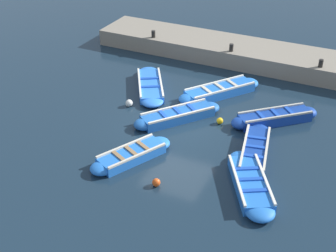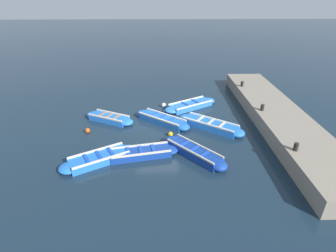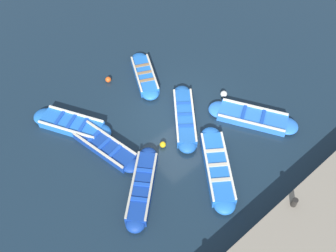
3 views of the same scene
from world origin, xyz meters
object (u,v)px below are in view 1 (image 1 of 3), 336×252
Objects in this scene: bollard_north at (153,34)px; buoy_white_drifting at (156,182)px; boat_drifting at (178,116)px; boat_outer_right at (220,91)px; boat_near_quay at (250,183)px; buoy_orange_near at (220,121)px; bollard_mid_south at (321,63)px; boat_centre at (275,118)px; buoy_yellow_far at (129,103)px; boat_outer_left at (150,86)px; bollard_mid_north at (231,48)px; boat_tucked at (255,151)px; boat_stern_in at (131,155)px.

bollard_north reaches higher than buoy_white_drifting.
boat_drifting is 0.91× the size of boat_outer_right.
boat_near_quay is 4.73m from boat_drifting.
bollard_north reaches higher than boat_outer_right.
buoy_white_drifting is (6.68, 0.36, -0.07)m from boat_outer_right.
buoy_orange_near is (2.23, 0.84, -0.07)m from boat_outer_right.
bollard_mid_south is at bearing 161.61° from buoy_white_drifting.
boat_centre reaches higher than buoy_white_drifting.
bollard_north is at bearing -122.20° from boat_outer_right.
buoy_yellow_far is at bearing -115.73° from boat_near_quay.
boat_drifting is 1.07× the size of boat_centre.
bollard_north is 8.29m from bollard_mid_south.
boat_outer_left is 1.20× the size of boat_centre.
boat_outer_left is 4.53m from bollard_mid_north.
boat_stern_in is at bearing -60.55° from boat_tucked.
buoy_yellow_far reaches higher than buoy_orange_near.
boat_drifting is 2.77m from boat_outer_right.
boat_near_quay is 1.04× the size of boat_drifting.
boat_drifting is at bearing 87.02° from buoy_yellow_far.
boat_drifting is 4.16m from buoy_white_drifting.
boat_stern_in is 1.01× the size of boat_centre.
buoy_orange_near is (-0.44, 1.58, -0.06)m from boat_drifting.
boat_near_quay is 0.93× the size of boat_outer_left.
boat_drifting is 0.92× the size of boat_tucked.
bollard_mid_south is (-5.65, 4.31, 0.79)m from boat_drifting.
bollard_mid_north is (-6.64, -3.24, 0.81)m from boat_tucked.
boat_drifting is 12.59× the size of buoy_white_drifting.
buoy_yellow_far is (5.53, -2.42, -0.83)m from bollard_mid_north.
boat_outer_right is (-1.21, -2.71, -0.01)m from boat_centre.
bollard_mid_north is at bearing 90.00° from bollard_north.
bollard_mid_south reaches higher than buoy_white_drifting.
boat_drifting is at bearing 35.17° from bollard_north.
bollard_north reaches higher than boat_drifting.
boat_centre is (0.40, 5.64, 0.05)m from boat_outer_left.
buoy_white_drifting is at bearing 15.37° from boat_drifting.
boat_tucked is at bearing 36.08° from boat_outer_right.
buoy_yellow_far is at bearing -101.06° from boat_tucked.
bollard_mid_south reaches higher than boat_stern_in.
bollard_north is at bearing -137.35° from boat_near_quay.
buoy_orange_near is at bearing -27.67° from bollard_mid_south.
boat_outer_left is 10.73× the size of bollard_north.
boat_stern_in is at bearing -86.00° from boat_near_quay.
buoy_yellow_far is at bearing -2.02° from boat_outer_left.
boat_near_quay is 1.86m from boat_tucked.
boat_near_quay is at bearing -3.41° from bollard_mid_south.
boat_near_quay is at bearing 23.30° from bollard_mid_north.
boat_tucked is at bearing -167.69° from boat_near_quay.
boat_stern_in is 11.90× the size of buoy_white_drifting.
boat_centre reaches higher than boat_stern_in.
bollard_north is at bearing -162.71° from buoy_yellow_far.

